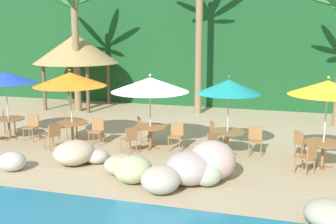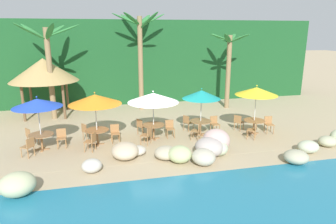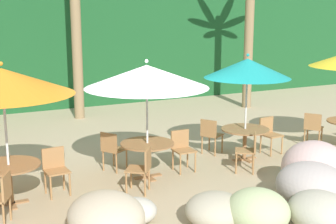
% 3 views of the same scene
% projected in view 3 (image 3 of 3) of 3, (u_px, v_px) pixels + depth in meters
% --- Properties ---
extents(ground_plane, '(120.00, 120.00, 0.00)m').
position_uv_depth(ground_plane, '(151.00, 179.00, 9.47)').
color(ground_plane, tan).
extents(terrace_deck, '(18.00, 5.20, 0.01)m').
position_uv_depth(terrace_deck, '(151.00, 179.00, 9.47)').
color(terrace_deck, tan).
rests_on(terrace_deck, ground).
extents(foliage_backdrop, '(28.00, 2.40, 6.00)m').
position_uv_depth(foliage_backdrop, '(48.00, 22.00, 16.72)').
color(foliage_backdrop, '#194C23').
rests_on(foliage_backdrop, ground).
extents(rock_seawall, '(17.07, 3.41, 1.02)m').
position_uv_depth(rock_seawall, '(273.00, 204.00, 7.36)').
color(rock_seawall, '#AFBF9B').
rests_on(rock_seawall, ground).
extents(umbrella_orange, '(2.42, 2.42, 2.55)m').
position_uv_depth(umbrella_orange, '(2.00, 82.00, 7.78)').
color(umbrella_orange, silver).
rests_on(umbrella_orange, ground).
extents(dining_table_orange, '(1.10, 1.10, 0.74)m').
position_uv_depth(dining_table_orange, '(9.00, 171.00, 8.12)').
color(dining_table_orange, olive).
rests_on(dining_table_orange, ground).
extents(chair_orange_seaward, '(0.45, 0.46, 0.87)m').
position_uv_depth(chair_orange_seaward, '(55.00, 167.00, 8.64)').
color(chair_orange_seaward, '#9E7042').
rests_on(chair_orange_seaward, ground).
extents(chair_orange_left, '(0.56, 0.56, 0.87)m').
position_uv_depth(chair_orange_left, '(0.00, 195.00, 7.32)').
color(chair_orange_left, '#9E7042').
rests_on(chair_orange_left, ground).
extents(umbrella_white, '(2.50, 2.50, 2.45)m').
position_uv_depth(umbrella_white, '(147.00, 76.00, 9.16)').
color(umbrella_white, silver).
rests_on(umbrella_white, ground).
extents(dining_table_white, '(1.10, 1.10, 0.74)m').
position_uv_depth(dining_table_white, '(147.00, 149.00, 9.47)').
color(dining_table_white, olive).
rests_on(dining_table_white, ground).
extents(chair_white_seaward, '(0.43, 0.43, 0.87)m').
position_uv_depth(chair_white_seaward, '(182.00, 147.00, 9.93)').
color(chair_white_seaward, '#9E7042').
rests_on(chair_white_seaward, ground).
extents(chair_white_inland, '(0.58, 0.58, 0.87)m').
position_uv_depth(chair_white_inland, '(112.00, 148.00, 9.85)').
color(chair_white_inland, '#9E7042').
rests_on(chair_white_inland, ground).
extents(chair_white_left, '(0.59, 0.59, 0.87)m').
position_uv_depth(chair_white_left, '(142.00, 167.00, 8.66)').
color(chair_white_left, '#9E7042').
rests_on(chair_white_left, ground).
extents(umbrella_teal, '(1.94, 1.94, 2.46)m').
position_uv_depth(umbrella_teal, '(247.00, 68.00, 10.31)').
color(umbrella_teal, silver).
rests_on(umbrella_teal, ground).
extents(dining_table_teal, '(1.10, 1.10, 0.74)m').
position_uv_depth(dining_table_teal, '(245.00, 134.00, 10.63)').
color(dining_table_teal, olive).
rests_on(dining_table_teal, ground).
extents(chair_teal_seaward, '(0.46, 0.47, 0.87)m').
position_uv_depth(chair_teal_seaward, '(269.00, 132.00, 11.16)').
color(chair_teal_seaward, '#9E7042').
rests_on(chair_teal_seaward, ground).
extents(chair_teal_inland, '(0.58, 0.58, 0.87)m').
position_uv_depth(chair_teal_inland, '(211.00, 134.00, 11.04)').
color(chair_teal_inland, '#9E7042').
rests_on(chair_teal_inland, ground).
extents(chair_teal_left, '(0.59, 0.59, 0.87)m').
position_uv_depth(chair_teal_left, '(249.00, 149.00, 9.81)').
color(chair_teal_left, '#9E7042').
rests_on(chair_teal_left, ground).
extents(chair_yellow_inland, '(0.59, 0.59, 0.87)m').
position_uv_depth(chair_yellow_inland, '(313.00, 127.00, 11.71)').
color(chair_yellow_inland, '#9E7042').
rests_on(chair_yellow_inland, ground).
extents(palm_tree_third, '(2.93, 2.62, 5.11)m').
position_uv_depth(palm_tree_third, '(250.00, 9.00, 15.99)').
color(palm_tree_third, olive).
rests_on(palm_tree_third, ground).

